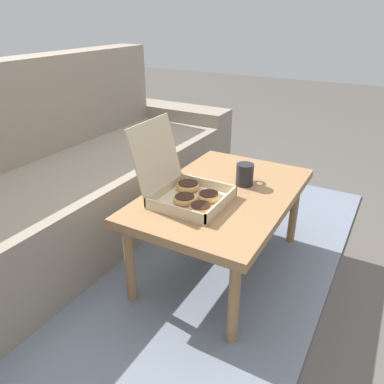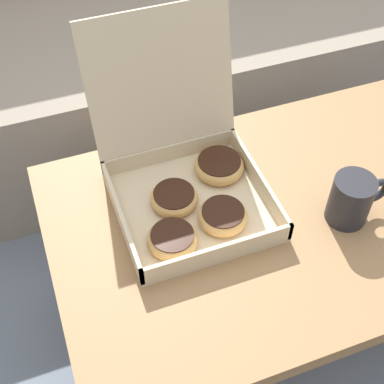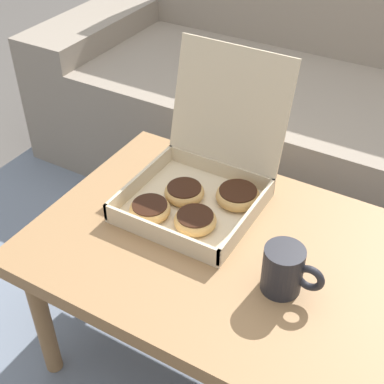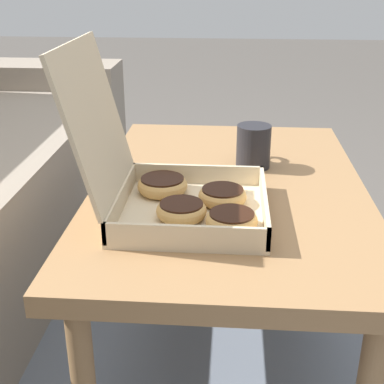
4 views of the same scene
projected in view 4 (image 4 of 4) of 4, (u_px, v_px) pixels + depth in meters
name	position (u px, v px, depth m)	size (l,w,h in m)	color
ground_plane	(178.00, 337.00, 1.41)	(12.00, 12.00, 0.00)	#514C47
area_rug	(66.00, 330.00, 1.42)	(2.46, 1.91, 0.01)	slate
coffee_table	(228.00, 202.00, 1.24)	(0.95, 0.62, 0.44)	#997047
pastry_box	(176.00, 188.00, 1.06)	(0.31, 0.37, 0.34)	beige
coffee_mug	(253.00, 146.00, 1.31)	(0.13, 0.08, 0.11)	#232328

